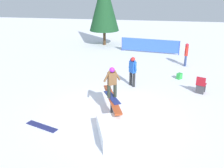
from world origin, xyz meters
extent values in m
plane|color=white|center=(0.00, 0.00, 0.00)|extent=(60.00, 60.00, 0.00)
cylinder|color=black|center=(0.00, 0.00, 0.34)|extent=(0.14, 0.14, 0.68)
cube|color=#A53F1E|center=(0.00, 0.00, 0.72)|extent=(2.70, 1.21, 0.08)
cube|color=white|center=(-1.66, -0.60, 0.26)|extent=(2.20, 2.03, 0.53)
cube|color=navy|center=(0.00, 0.00, 0.77)|extent=(1.32, 0.91, 0.03)
cylinder|color=#293126|center=(0.06, -0.11, 1.06)|extent=(0.14, 0.14, 0.55)
cylinder|color=#293126|center=(-0.06, 0.11, 1.06)|extent=(0.14, 0.14, 0.55)
cube|color=brown|center=(0.00, 0.00, 1.59)|extent=(0.34, 0.39, 0.51)
cylinder|color=brown|center=(0.10, -0.18, 1.70)|extent=(0.22, 0.31, 0.47)
cylinder|color=brown|center=(-0.10, 0.18, 1.70)|extent=(0.22, 0.31, 0.47)
sphere|color=purple|center=(0.00, 0.00, 1.95)|extent=(0.21, 0.21, 0.21)
cylinder|color=#252729|center=(3.18, -0.61, 0.38)|extent=(0.15, 0.15, 0.76)
cylinder|color=#252729|center=(3.39, -0.43, 0.38)|extent=(0.15, 0.15, 0.76)
cube|color=blue|center=(3.29, -0.52, 1.06)|extent=(0.42, 0.41, 0.60)
cylinder|color=blue|center=(3.12, -0.67, 1.19)|extent=(0.22, 0.21, 0.53)
cylinder|color=blue|center=(3.46, -0.37, 1.19)|extent=(0.22, 0.21, 0.53)
sphere|color=red|center=(3.29, -0.52, 1.47)|extent=(0.23, 0.23, 0.23)
cylinder|color=navy|center=(7.63, -3.68, 0.35)|extent=(0.15, 0.15, 0.71)
cylinder|color=navy|center=(7.36, -3.64, 0.35)|extent=(0.15, 0.15, 0.71)
cube|color=red|center=(7.50, -3.66, 0.99)|extent=(0.38, 0.26, 0.57)
cylinder|color=red|center=(7.72, -3.69, 1.12)|extent=(0.25, 0.12, 0.52)
cylinder|color=red|center=(7.28, -3.63, 1.12)|extent=(0.25, 0.12, 0.52)
sphere|color=red|center=(7.50, -3.66, 1.39)|extent=(0.23, 0.23, 0.23)
cube|color=navy|center=(-1.45, 2.47, 0.01)|extent=(0.72, 1.40, 0.02)
cube|color=#3F3F44|center=(3.14, -4.05, 0.22)|extent=(0.18, 0.38, 0.44)
cube|color=#3F3F44|center=(2.80, -3.91, 0.22)|extent=(0.18, 0.38, 0.44)
cube|color=#AB1823|center=(2.97, -3.98, 0.46)|extent=(0.57, 0.57, 0.04)
cube|color=#AB1823|center=(2.78, -3.91, 0.68)|extent=(0.20, 0.42, 0.40)
cube|color=green|center=(4.81, -3.09, 0.17)|extent=(0.37, 0.36, 0.34)
cylinder|color=blue|center=(10.19, -3.44, 0.55)|extent=(0.06, 0.06, 1.10)
cylinder|color=blue|center=(10.86, 1.06, 0.55)|extent=(0.06, 0.06, 1.10)
cube|color=blue|center=(10.52, -1.19, 0.61)|extent=(0.68, 4.50, 0.99)
cylinder|color=#4C331E|center=(12.68, 2.90, 0.65)|extent=(0.24, 0.24, 1.29)
cone|color=#194723|center=(12.68, 2.90, 3.58)|extent=(2.58, 2.58, 4.57)
camera|label=1|loc=(-9.10, -1.59, 5.03)|focal=40.00mm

